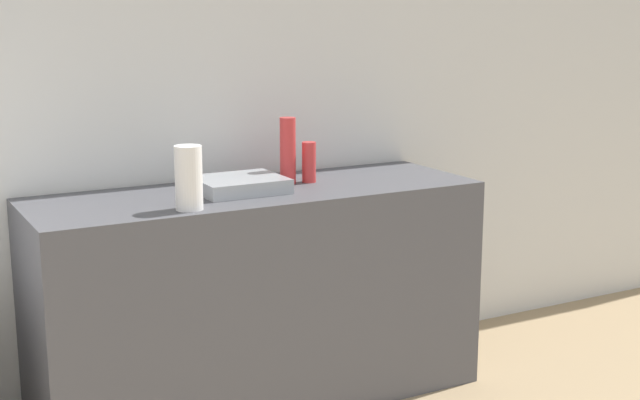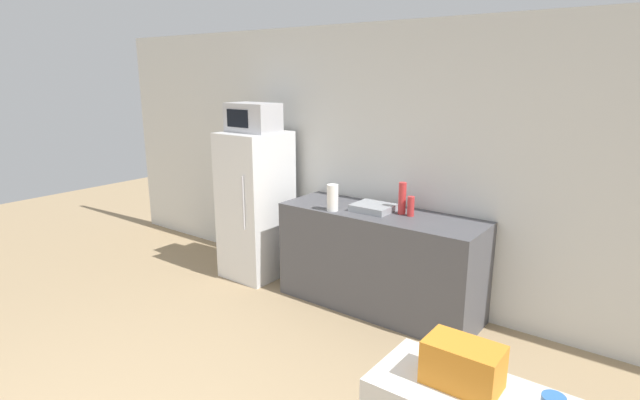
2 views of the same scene
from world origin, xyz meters
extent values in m
cube|color=silver|center=(0.00, 3.36, 1.30)|extent=(8.00, 0.06, 2.60)
cube|color=#4C4C51|center=(0.03, 3.00, 0.46)|extent=(1.89, 0.63, 0.93)
cube|color=#9EA3A8|center=(-0.04, 3.01, 0.96)|extent=(0.35, 0.30, 0.06)
cylinder|color=red|center=(0.21, 3.07, 1.07)|extent=(0.07, 0.07, 0.29)
cylinder|color=red|center=(0.31, 3.05, 1.02)|extent=(0.06, 0.06, 0.18)
cylinder|color=white|center=(-0.34, 2.79, 1.05)|extent=(0.10, 0.10, 0.24)
camera|label=1|loc=(-1.47, -0.31, 1.66)|focal=50.00mm
camera|label=2|loc=(2.21, -0.78, 2.14)|focal=28.00mm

